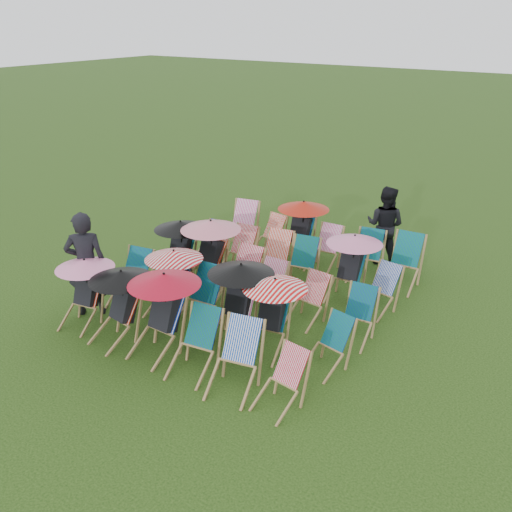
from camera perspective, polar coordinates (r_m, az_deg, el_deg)
The scene contains 33 objects.
ground at distance 10.83m, azimuth -0.38°, elevation -5.03°, with size 100.00×100.00×0.00m, color black.
deckchair_0 at distance 10.42m, azimuth -16.95°, elevation -3.39°, with size 1.02×1.10×1.21m.
deckchair_1 at distance 9.71m, azimuth -13.67°, elevation -4.78°, with size 1.07×1.14×1.27m.
deckchair_2 at distance 9.22m, azimuth -9.61°, elevation -5.60°, with size 1.16×1.21×1.38m.
deckchair_3 at distance 8.81m, azimuth -6.20°, elevation -8.75°, with size 0.74×0.95×0.96m.
deckchair_4 at distance 8.38m, azimuth -2.14°, elevation -10.31°, with size 0.82×1.02×0.99m.
deckchair_5 at distance 8.08m, azimuth 2.49°, elevation -12.42°, with size 0.65×0.83×0.83m.
deckchair_6 at distance 11.03m, azimuth -12.49°, elevation -2.23°, with size 0.77×0.98×0.97m.
deckchair_7 at distance 10.40m, azimuth -8.61°, elevation -2.53°, with size 1.04×1.10×1.24m.
deckchair_8 at distance 10.04m, azimuth -5.76°, elevation -4.28°, with size 0.72×0.97×1.02m.
deckchair_9 at distance 9.53m, azimuth -1.97°, elevation -4.44°, with size 1.12×1.21×1.32m.
deckchair_10 at distance 9.19m, azimuth 1.39°, elevation -5.83°, with size 1.06×1.14×1.26m.
deckchair_11 at distance 8.93m, azimuth 7.21°, elevation -8.81°, with size 0.69×0.85×0.83m.
deckchair_12 at distance 11.67m, azimuth -7.85°, elevation 0.56°, with size 1.08×1.15×1.28m.
deckchair_13 at distance 11.28m, azimuth -5.01°, elevation 0.27°, with size 1.19×1.26×1.41m.
deckchair_14 at distance 10.78m, azimuth -1.70°, elevation -2.12°, with size 0.68×0.95×1.02m.
deckchair_15 at distance 10.44m, azimuth 0.89°, elevation -3.30°, with size 0.61×0.86×0.92m.
deckchair_16 at distance 10.18m, azimuth 5.20°, elevation -4.39°, with size 0.64×0.83×0.85m.
deckchair_17 at distance 9.73m, azimuth 9.94°, elevation -5.94°, with size 0.63×0.84×0.88m.
deckchair_18 at distance 12.49m, azimuth -4.70°, elevation 1.14°, with size 0.60×0.84×0.90m.
deckchair_19 at distance 12.05m, azimuth -1.83°, elevation 0.48°, with size 0.65×0.89×0.94m.
deckchair_20 at distance 11.69m, azimuth 1.75°, elevation -0.17°, with size 0.79×0.99×0.97m.
deckchair_21 at distance 11.45m, azimuth 4.46°, elevation -0.83°, with size 0.75×0.95×0.94m.
deckchair_22 at distance 11.00m, azimuth 9.27°, elevation -0.99°, with size 1.07×1.12×1.27m.
deckchair_23 at distance 10.71m, azimuth 12.19°, elevation -3.34°, with size 0.70×0.88×0.86m.
deckchair_24 at distance 13.37m, azimuth -1.56°, elevation 3.03°, with size 0.86×1.07×1.03m.
deckchair_25 at distance 13.00m, azimuth 1.19°, elevation 2.04°, with size 0.70×0.88×0.87m.
deckchair_26 at distance 12.61m, azimuth 4.34°, elevation 2.62°, with size 1.13×1.20×1.34m.
deckchair_27 at distance 12.32m, azimuth 6.83°, elevation 0.74°, with size 0.61×0.84×0.90m.
deckchair_28 at distance 11.99m, azimuth 10.98°, elevation -0.03°, with size 0.76×0.96×0.96m.
deckchair_29 at distance 11.78m, azimuth 14.44°, elevation -0.62°, with size 0.72×0.98×1.02m.
person_left at distance 10.62m, azimuth -16.63°, elevation -0.79°, with size 0.71×0.47×1.96m, color black.
person_rear at distance 12.68m, azimuth 12.77°, elevation 3.02°, with size 0.85×0.66×1.74m, color black.
Camera 1 is at (5.36, -7.89, 5.11)m, focal length 40.00 mm.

